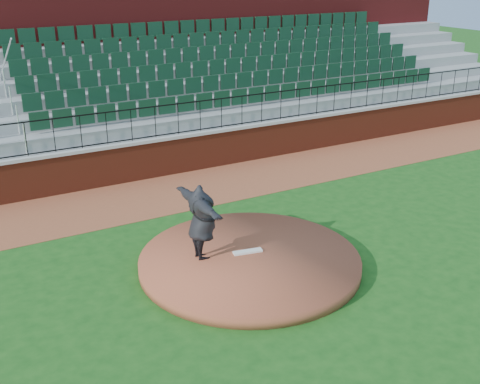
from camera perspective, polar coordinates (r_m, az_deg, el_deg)
name	(u,v)px	position (r m, az deg, el deg)	size (l,w,h in m)	color
ground	(272,265)	(13.74, 3.08, -7.06)	(90.00, 90.00, 0.00)	#184B15
warning_track	(178,191)	(18.10, -6.05, 0.12)	(34.00, 3.20, 0.01)	brown
field_wall	(157,158)	(19.30, -8.02, 3.27)	(34.00, 0.35, 1.20)	maroon
wall_cap	(156,139)	(19.11, -8.12, 5.12)	(34.00, 0.45, 0.10)	#B7B7B7
wall_railing	(155,122)	(18.97, -8.21, 6.72)	(34.00, 0.05, 1.00)	black
seating_stands	(126,91)	(21.36, -11.01, 9.57)	(34.00, 5.10, 4.60)	gray
concourse_wall	(101,67)	(23.91, -13.32, 11.73)	(34.00, 0.50, 5.50)	maroon
pitchers_mound	(250,261)	(13.61, 0.94, -6.73)	(5.07, 5.07, 0.25)	brown
pitching_rubber	(248,252)	(13.72, 0.75, -5.79)	(0.69, 0.17, 0.05)	white
pitcher	(202,222)	(13.15, -3.74, -2.91)	(2.19, 0.60, 1.78)	black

